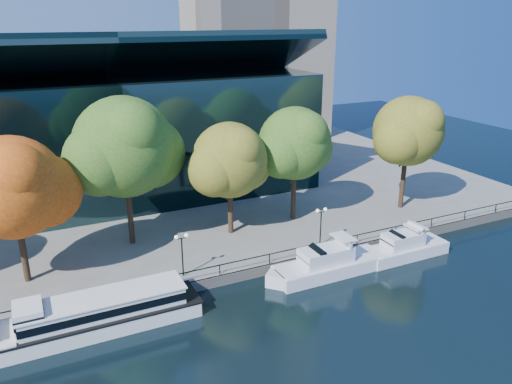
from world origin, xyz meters
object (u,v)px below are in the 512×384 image
tree_3 (231,162)px  tree_5 (409,133)px  tree_1 (15,190)px  lamp_2 (321,218)px  cruiser_near (326,264)px  tree_4 (296,145)px  lamp_1 (182,245)px  cruiser_far (402,248)px  tour_boat (92,314)px  tree_2 (126,149)px

tree_3 → tree_5: 21.62m
tree_1 → lamp_2: tree_1 is taller
cruiser_near → tree_4: tree_4 is taller
tree_1 → lamp_1: 14.43m
cruiser_far → tree_5: 14.92m
tree_3 → tree_5: tree_5 is taller
tour_boat → tree_2: tree_2 is taller
tree_1 → tree_2: 10.82m
tree_2 → tree_5: (31.53, -3.97, -0.66)m
cruiser_near → cruiser_far: size_ratio=1.21×
lamp_1 → tree_4: bearing=25.5°
tree_5 → tree_1: bearing=179.8°
lamp_2 → tour_boat: bearing=-171.4°
tour_boat → tree_3: bearing=32.6°
tour_boat → tree_4: bearing=24.4°
tour_boat → tree_5: tree_5 is taller
tree_5 → lamp_1: bearing=-170.6°
cruiser_far → tree_2: tree_2 is taller
cruiser_far → tree_4: tree_4 is taller
tree_2 → lamp_1: 11.43m
cruiser_near → lamp_2: 5.07m
cruiser_near → lamp_1: size_ratio=3.04×
tree_1 → tree_5: tree_5 is taller
lamp_1 → cruiser_near: bearing=-16.7°
tree_1 → lamp_1: size_ratio=3.21×
tree_2 → lamp_1: size_ratio=3.71×
cruiser_far → cruiser_near: bearing=178.2°
tree_2 → tree_4: 18.13m
tree_1 → lamp_2: bearing=-10.6°
cruiser_far → tree_1: (-33.86, 9.08, 8.38)m
tree_4 → lamp_2: size_ratio=3.18×
cruiser_near → lamp_2: (1.74, 3.80, 2.88)m
tree_5 → lamp_2: tree_5 is taller
tree_5 → cruiser_far: bearing=-130.7°
lamp_2 → cruiser_near: bearing=-114.6°
cruiser_far → tree_3: bearing=141.6°
tree_3 → tree_5: size_ratio=0.89×
tour_boat → lamp_2: bearing=8.6°
tree_1 → tree_5: bearing=-0.2°
tree_3 → tree_4: (7.99, 0.63, 0.74)m
tour_boat → tree_5: size_ratio=1.29×
tree_3 → tree_5: (21.49, -1.99, 1.34)m
tree_2 → tree_4: bearing=-4.3°
tree_4 → tour_boat: bearing=-155.6°
tree_1 → lamp_2: (26.75, -5.01, -5.46)m
lamp_1 → cruiser_far: bearing=-10.7°
tree_1 → lamp_2: size_ratio=3.21×
lamp_1 → tree_2: bearing=105.0°
cruiser_far → tree_5: bearing=49.3°
tour_boat → tree_5: bearing=12.4°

